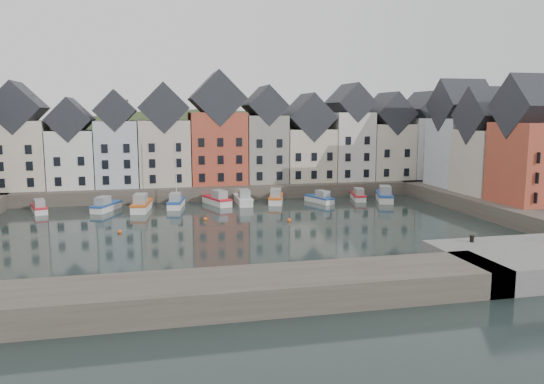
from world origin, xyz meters
name	(u,v)px	position (x,y,z in m)	size (l,w,h in m)	color
ground	(248,233)	(0.00, 0.00, 0.00)	(260.00, 260.00, 0.00)	black
far_quay	(216,187)	(0.00, 30.00, 1.00)	(90.00, 16.00, 2.00)	#473E36
right_quay	(520,206)	(37.00, 3.00, 1.00)	(14.00, 54.00, 2.00)	#473E36
near_wall	(160,297)	(-10.00, -22.00, 1.00)	(50.00, 6.00, 2.00)	#473E36
hillside	(203,257)	(0.02, 56.00, -17.96)	(153.60, 70.40, 64.00)	#20341A
far_terrace	(237,140)	(3.21, 28.00, 8.88)	(72.37, 8.16, 17.78)	beige
right_terrace	(493,144)	(36.00, 8.07, 8.91)	(8.30, 24.25, 16.36)	silver
mooring_buoys	(207,223)	(-4.00, 5.33, 0.15)	(20.50, 5.50, 0.50)	#D15618
boat_a	(39,208)	(-25.17, 18.13, 0.62)	(3.13, 5.64, 2.07)	silver
boat_b	(106,206)	(-16.61, 17.44, 0.67)	(4.02, 6.11, 2.25)	silver
boat_c	(142,205)	(-11.79, 16.61, 0.78)	(3.10, 7.09, 2.63)	silver
boat_d	(176,202)	(-7.10, 18.11, 0.76)	(2.95, 6.36, 11.70)	silver
boat_e	(217,200)	(-1.16, 18.88, 0.73)	(3.89, 6.66, 2.44)	silver
boat_f	(243,199)	(2.62, 18.51, 0.74)	(2.12, 6.48, 2.48)	silver
boat_g	(276,198)	(7.53, 18.62, 0.72)	(3.61, 6.63, 2.43)	silver
boat_h	(320,199)	(13.95, 17.30, 0.62)	(3.39, 5.66, 2.08)	silver
boat_i	(358,196)	(20.44, 18.38, 0.62)	(2.81, 5.68, 2.09)	silver
boat_j	(384,196)	(23.94, 16.54, 0.79)	(4.31, 7.25, 2.66)	silver
mooring_bollard	(472,239)	(16.98, -16.50, 2.31)	(0.48, 0.48, 0.56)	black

